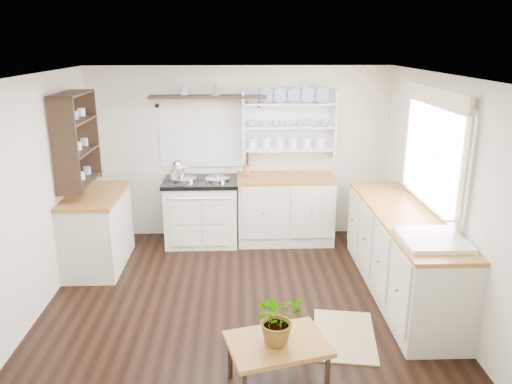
# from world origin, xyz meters

# --- Properties ---
(floor) EXTENTS (4.00, 3.80, 0.01)m
(floor) POSITION_xyz_m (0.00, 0.00, 0.00)
(floor) COLOR black
(floor) RESTS_ON ground
(wall_back) EXTENTS (4.00, 0.02, 2.30)m
(wall_back) POSITION_xyz_m (0.00, 1.90, 1.15)
(wall_back) COLOR beige
(wall_back) RESTS_ON ground
(wall_right) EXTENTS (0.02, 3.80, 2.30)m
(wall_right) POSITION_xyz_m (2.00, 0.00, 1.15)
(wall_right) COLOR beige
(wall_right) RESTS_ON ground
(wall_left) EXTENTS (0.02, 3.80, 2.30)m
(wall_left) POSITION_xyz_m (-2.00, 0.00, 1.15)
(wall_left) COLOR beige
(wall_left) RESTS_ON ground
(ceiling) EXTENTS (4.00, 3.80, 0.01)m
(ceiling) POSITION_xyz_m (0.00, 0.00, 2.30)
(ceiling) COLOR white
(ceiling) RESTS_ON wall_back
(window) EXTENTS (0.08, 1.55, 1.22)m
(window) POSITION_xyz_m (1.95, 0.15, 1.56)
(window) COLOR white
(window) RESTS_ON wall_right
(aga_cooker) EXTENTS (0.97, 0.68, 0.90)m
(aga_cooker) POSITION_xyz_m (-0.51, 1.57, 0.44)
(aga_cooker) COLOR silver
(aga_cooker) RESTS_ON floor
(back_cabinets) EXTENTS (1.27, 0.63, 0.90)m
(back_cabinets) POSITION_xyz_m (0.60, 1.60, 0.46)
(back_cabinets) COLOR beige
(back_cabinets) RESTS_ON floor
(right_cabinets) EXTENTS (0.62, 2.43, 0.90)m
(right_cabinets) POSITION_xyz_m (1.70, 0.10, 0.46)
(right_cabinets) COLOR beige
(right_cabinets) RESTS_ON floor
(belfast_sink) EXTENTS (0.55, 0.60, 0.45)m
(belfast_sink) POSITION_xyz_m (1.70, -0.65, 0.80)
(belfast_sink) COLOR white
(belfast_sink) RESTS_ON right_cabinets
(left_cabinets) EXTENTS (0.62, 1.13, 0.90)m
(left_cabinets) POSITION_xyz_m (-1.70, 0.90, 0.46)
(left_cabinets) COLOR beige
(left_cabinets) RESTS_ON floor
(plate_rack) EXTENTS (1.20, 0.22, 0.90)m
(plate_rack) POSITION_xyz_m (0.65, 1.86, 1.56)
(plate_rack) COLOR white
(plate_rack) RESTS_ON wall_back
(high_shelf) EXTENTS (1.50, 0.29, 0.16)m
(high_shelf) POSITION_xyz_m (-0.40, 1.78, 1.91)
(high_shelf) COLOR black
(high_shelf) RESTS_ON wall_back
(left_shelving) EXTENTS (0.28, 0.80, 1.05)m
(left_shelving) POSITION_xyz_m (-1.84, 0.90, 1.55)
(left_shelving) COLOR black
(left_shelving) RESTS_ON wall_left
(kettle) EXTENTS (0.19, 0.19, 0.23)m
(kettle) POSITION_xyz_m (-0.79, 1.45, 1.04)
(kettle) COLOR silver
(kettle) RESTS_ON aga_cooker
(utensil_crock) EXTENTS (0.11, 0.11, 0.12)m
(utensil_crock) POSITION_xyz_m (0.09, 1.68, 0.97)
(utensil_crock) COLOR #AE563F
(utensil_crock) RESTS_ON back_cabinets
(center_table) EXTENTS (0.86, 0.71, 0.41)m
(center_table) POSITION_xyz_m (0.27, -1.40, 0.36)
(center_table) COLOR brown
(center_table) RESTS_ON floor
(potted_plant) EXTENTS (0.46, 0.43, 0.41)m
(potted_plant) POSITION_xyz_m (0.27, -1.40, 0.61)
(potted_plant) COLOR #3F7233
(potted_plant) RESTS_ON center_table
(floor_rug) EXTENTS (0.67, 0.92, 0.02)m
(floor_rug) POSITION_xyz_m (0.94, -0.73, 0.01)
(floor_rug) COLOR #866E4E
(floor_rug) RESTS_ON floor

